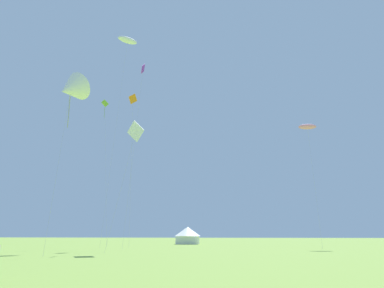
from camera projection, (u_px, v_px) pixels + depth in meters
kite_white_diamond at (135, 132)px, 43.86m from camera, size 3.57×2.43×15.18m
kite_pink_parafoil at (307, 127)px, 58.36m from camera, size 2.91×2.01×19.11m
kite_white_delta at (71, 89)px, 37.46m from camera, size 4.18×4.58×18.28m
kite_white_parafoil at (128, 40)px, 62.40m from camera, size 3.88×3.51×34.62m
kite_orange_diamond at (133, 103)px, 57.34m from camera, size 1.18×2.03×23.42m
kite_purple_diamond at (142, 75)px, 53.60m from camera, size 1.83×2.15×26.41m
kite_lime_diamond at (105, 110)px, 62.32m from camera, size 2.95×2.57×24.45m
festival_tent_left at (188, 235)px, 72.45m from camera, size 5.13×5.13×3.33m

